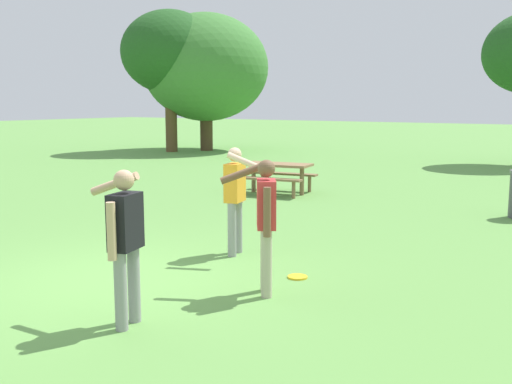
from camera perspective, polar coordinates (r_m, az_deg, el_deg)
The scene contains 8 objects.
ground_plane at distance 8.11m, azimuth -13.17°, elevation -8.22°, with size 120.00×120.00×0.00m, color #609947.
person_thrower at distance 6.27m, azimuth -12.41°, elevation -4.08°, with size 0.77×0.60×1.64m.
person_catcher at distance 9.02m, azimuth -1.95°, elevation -0.04°, with size 0.77×0.60×1.64m.
person_bystander at distance 7.15m, azimuth 0.87°, elevation -2.33°, with size 0.83×0.52×1.64m.
frisbee at distance 8.04m, azimuth 3.98°, elevation -8.07°, with size 0.27×0.27×0.03m, color yellow.
picnic_table_near at distance 15.16m, azimuth 2.05°, elevation 1.96°, with size 1.90×1.67×0.77m.
tree_tall_left at distance 28.27m, azimuth -8.21°, elevation 12.99°, with size 4.45×4.45×6.44m.
tree_broad_center at distance 28.73m, azimuth -4.82°, elevation 11.72°, with size 5.89×5.89×6.40m.
Camera 1 is at (5.69, -5.30, 2.32)m, focal length 41.99 mm.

